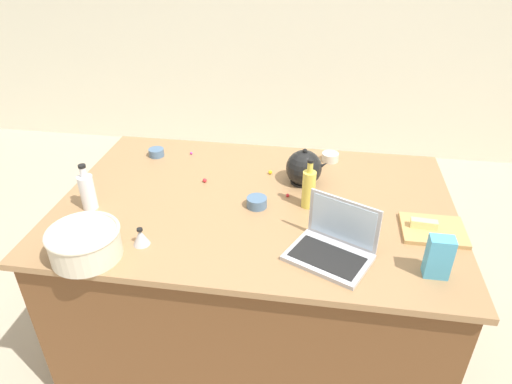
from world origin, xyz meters
The scene contains 19 objects.
ground_plane centered at (0.00, 0.00, 0.00)m, with size 12.00×12.00×0.00m, color #B7A88E.
wall_back centered at (0.00, 2.50, 1.30)m, with size 8.00×0.10×2.60m, color beige.
island_counter centered at (0.00, 0.00, 0.45)m, with size 1.84×1.21×0.90m.
laptop centered at (0.36, -0.34, 0.95)m, with size 0.37×0.34×0.22m.
mixing_bowl_large centered at (-0.60, -0.50, 0.97)m, with size 0.29×0.29×0.12m.
bottle_vinegar centered at (-0.75, -0.17, 0.99)m, with size 0.07×0.07×0.22m.
bottle_oil centered at (0.24, -0.01, 1.00)m, with size 0.06×0.06×0.24m.
kettle centered at (0.21, 0.21, 0.98)m, with size 0.21×0.18×0.20m.
cutting_board centered at (0.79, -0.12, 0.91)m, with size 0.26×0.22×0.02m, color tan.
butter_stick_left centered at (0.74, -0.12, 0.94)m, with size 0.11×0.04×0.04m, color #F4E58C.
ramekin_small centered at (-0.62, 0.38, 0.92)m, with size 0.08×0.08×0.04m, color slate.
ramekin_medium centered at (0.01, -0.05, 0.92)m, with size 0.09×0.09×0.05m, color slate.
ramekin_wide centered at (0.34, 0.47, 0.92)m, with size 0.09×0.09×0.05m, color beige.
kitchen_timer centered at (-0.41, -0.40, 0.94)m, with size 0.07×0.07×0.08m.
candy_bag centered at (0.74, -0.41, 0.99)m, with size 0.09×0.06×0.17m, color #4CA5CC.
candy_0 centered at (-0.28, 0.14, 0.91)m, with size 0.02×0.02×0.02m, color red.
candy_1 centered at (-0.44, 0.43, 0.91)m, with size 0.01×0.01×0.01m, color #CC3399.
candy_2 centered at (0.14, 0.06, 0.91)m, with size 0.02×0.02×0.02m, color red.
candy_3 centered at (0.03, 0.27, 0.91)m, with size 0.02×0.02×0.02m, color yellow.
Camera 1 is at (0.28, -1.80, 2.06)m, focal length 31.99 mm.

